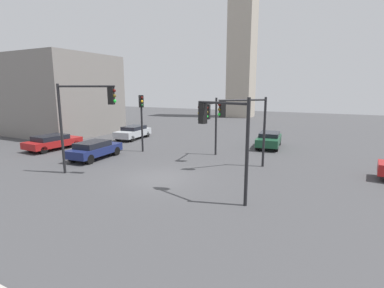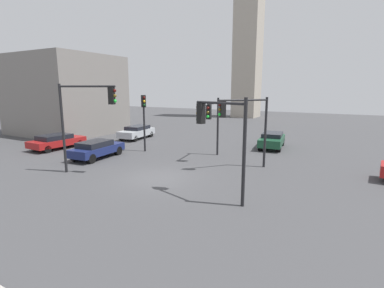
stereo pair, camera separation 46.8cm
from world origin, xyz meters
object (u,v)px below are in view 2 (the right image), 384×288
Objects in this scene: traffic_light_3 at (244,118)px; car_4 at (97,149)px; traffic_light_0 at (144,112)px; car_3 at (272,140)px; car_1 at (57,141)px; traffic_light_2 at (221,128)px; traffic_light_1 at (86,109)px; car_0 at (137,132)px; traffic_light_4 at (213,117)px.

car_4 is (-10.78, -2.43, -2.67)m from traffic_light_3.
traffic_light_3 is at bearing 24.76° from traffic_light_0.
car_1 is at bearing -66.54° from car_3.
traffic_light_2 is at bearing -100.98° from car_1.
traffic_light_1 reaches higher than car_4.
traffic_light_3 reaches higher than car_0.
traffic_light_0 is 11.95m from traffic_light_2.
traffic_light_3 is 1.00× the size of car_0.
traffic_light_1 is 8.83m from traffic_light_2.
traffic_light_4 is 14.25m from car_1.
car_4 is at bearing 110.80° from traffic_light_1.
traffic_light_2 reaches higher than traffic_light_3.
traffic_light_1 is at bearing -13.73° from traffic_light_3.
car_4 is at bearing -52.62° from car_3.
car_3 is at bearing -70.44° from traffic_light_2.
traffic_light_3 is 8.42m from car_3.
traffic_light_2 is at bearing -1.49° from traffic_light_0.
traffic_light_4 is (-2.94, 1.71, -0.26)m from traffic_light_3.
traffic_light_3 reaches higher than car_3.
traffic_light_1 is 16.06m from car_3.
traffic_light_2 reaches higher than traffic_light_0.
traffic_light_0 is at bearing -18.27° from traffic_light_2.
traffic_light_2 is at bearing 18.34° from traffic_light_4.
car_3 is at bearing -138.02° from traffic_light_3.
car_1 is (-17.33, 3.82, -2.73)m from traffic_light_2.
car_4 is at bearing -81.30° from traffic_light_0.
traffic_light_3 is at bearing 14.15° from traffic_light_1.
traffic_light_2 is at bearing -3.34° from car_3.
traffic_light_0 is 1.04× the size of traffic_light_4.
traffic_light_1 is 13.23m from car_0.
car_3 is (8.02, 13.53, -3.24)m from traffic_light_1.
car_3 reaches higher than car_4.
traffic_light_0 is 0.97× the size of traffic_light_2.
car_3 is (-0.79, 13.44, -2.68)m from traffic_light_2.
car_3 is (9.06, 6.68, -2.56)m from traffic_light_0.
traffic_light_3 is at bearing -82.94° from car_1.
car_3 is 14.96m from car_4.
car_3 reaches higher than car_1.
car_4 is at bearing 13.43° from car_0.
traffic_light_0 reaches higher than car_0.
car_3 is (-0.04, 7.99, -2.65)m from traffic_light_3.
traffic_light_1 reaches higher than car_1.
traffic_light_1 reaches higher than traffic_light_4.
car_0 is (-10.86, 4.20, -2.41)m from traffic_light_4.
traffic_light_1 is 9.94m from car_1.
traffic_light_3 is at bearing 50.87° from traffic_light_4.
traffic_light_1 is 1.14× the size of traffic_light_2.
car_1 is (-13.63, -3.34, -2.45)m from traffic_light_4.
traffic_light_4 reaches higher than car_1.
traffic_light_2 is 1.08× the size of car_4.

